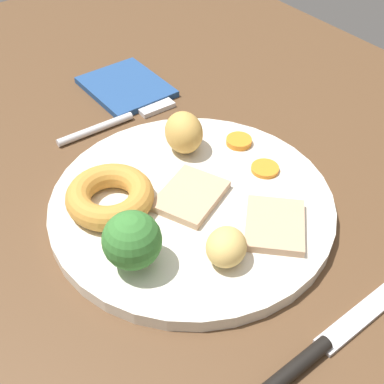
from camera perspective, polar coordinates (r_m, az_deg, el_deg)
The scene contains 13 objects.
dining_table at distance 51.98cm, azimuth 0.63°, elevation -4.01°, with size 120.00×84.00×3.60cm, color brown.
dinner_plate at distance 50.77cm, azimuth -0.00°, elevation -1.41°, with size 27.47×27.47×1.40cm, color silver.
meat_slice_main at distance 47.93cm, azimuth 9.01°, elevation -3.57°, with size 6.49×5.26×0.80cm, color tan.
meat_slice_under at distance 50.31cm, azimuth 0.28°, elevation -0.18°, with size 6.81×5.27×0.80cm, color tan.
yorkshire_pudding at distance 49.49cm, azimuth -8.94°, elevation -0.46°, with size 8.33×8.33×2.39cm, color #C68938.
roast_potato_left at distance 44.13cm, azimuth 3.76°, elevation -5.99°, with size 3.90×3.46×3.11cm, color #D8B260.
roast_potato_right at distance 54.97cm, azimuth -0.90°, elevation 6.51°, with size 4.66×3.93×4.36cm, color tan.
carrot_coin_front at distance 53.76cm, azimuth 8.17°, elevation 2.38°, with size 2.87×2.87×0.44cm, color orange.
carrot_coin_back at distance 57.06cm, azimuth 5.14°, elevation 5.54°, with size 2.79×2.79×0.64cm, color orange.
broccoli_floret at distance 42.96cm, azimuth -6.56°, elevation -5.29°, with size 4.98×4.98×5.44cm.
fork at distance 63.01cm, azimuth -7.71°, elevation 7.83°, with size 2.13×15.28×0.90cm.
knife at distance 42.37cm, azimuth 13.57°, elevation -16.42°, with size 1.90×18.52×1.20cm.
folded_napkin at distance 69.08cm, azimuth -7.21°, elevation 11.30°, with size 11.00×9.00×0.80cm, color navy.
Camera 1 is at (28.13, -21.85, 39.66)cm, focal length 48.89 mm.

